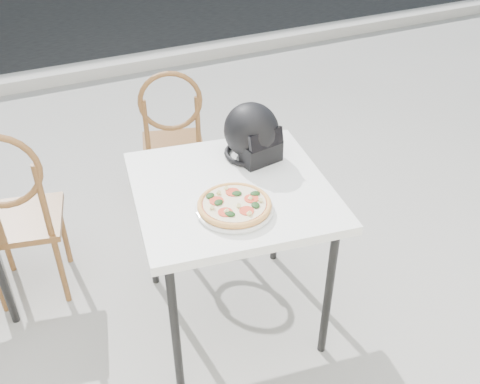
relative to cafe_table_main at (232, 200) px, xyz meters
name	(u,v)px	position (x,y,z in m)	size (l,w,h in m)	color
ground	(153,260)	(-0.26, 0.59, -0.75)	(80.00, 80.00, 0.00)	gray
curb	(60,76)	(-0.26, 3.59, -0.69)	(30.00, 0.25, 0.12)	#ACA8A1
cafe_table_main	(232,200)	(0.00, 0.00, 0.00)	(0.99, 0.99, 0.82)	white
plate	(234,209)	(-0.07, -0.17, 0.08)	(0.34, 0.34, 0.02)	silver
pizza	(234,204)	(-0.07, -0.17, 0.11)	(0.38, 0.38, 0.04)	#E5A253
helmet	(252,134)	(0.21, 0.20, 0.19)	(0.30, 0.31, 0.27)	black
cafe_chair_main	(172,134)	(0.07, 1.04, -0.18)	(0.48, 0.48, 1.02)	brown
cafe_chair_side	(14,209)	(-0.92, 0.60, -0.16)	(0.49, 0.49, 1.06)	brown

